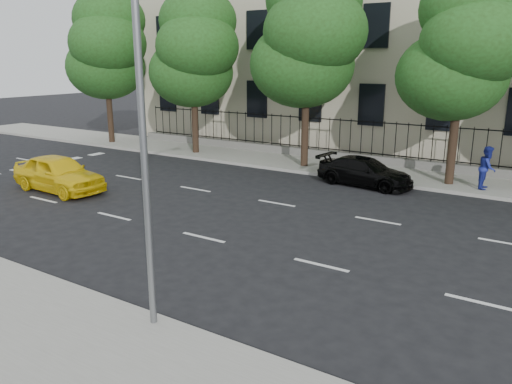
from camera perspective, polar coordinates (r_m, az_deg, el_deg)
ground at (r=13.88m, az=-12.47°, el=-8.10°), size 120.00×120.00×0.00m
near_sidewalk at (r=11.68m, az=-26.78°, el=-13.64°), size 60.00×4.00×0.15m
far_sidewalk at (r=25.25m, az=10.39°, el=2.64°), size 60.00×4.00×0.15m
lane_markings at (r=17.32m, az=-1.39°, el=-3.04°), size 49.60×4.62×0.01m
crosswalk at (r=27.37m, az=-26.75°, el=2.07°), size 0.50×12.10×0.01m
iron_fence at (r=26.70m, az=11.84°, el=4.48°), size 30.00×0.50×2.20m
street_light at (r=9.80m, az=-10.94°, el=13.50°), size 0.25×3.32×8.05m
tree_a at (r=33.61m, az=-16.63°, el=15.67°), size 5.71×5.31×9.39m
tree_b at (r=28.74m, az=-6.97°, el=15.82°), size 5.53×5.12×8.97m
tree_c at (r=24.94m, az=6.15°, el=17.30°), size 5.89×5.50×9.80m
tree_d at (r=22.67m, az=22.72°, el=15.07°), size 5.34×4.94×8.84m
yellow_taxi at (r=22.28m, az=-21.64°, el=2.00°), size 4.56×2.00×1.53m
black_sedan at (r=22.19m, az=12.34°, el=2.28°), size 4.41×2.21×1.23m
pedestrian_far at (r=22.58m, az=24.93°, el=2.53°), size 0.68×0.87×1.78m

